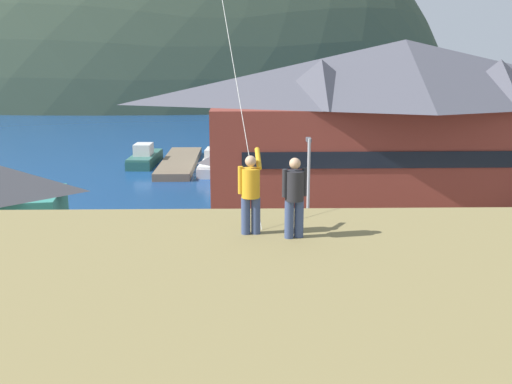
{
  "coord_description": "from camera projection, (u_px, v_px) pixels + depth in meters",
  "views": [
    {
      "loc": [
        0.26,
        -20.2,
        10.67
      ],
      "look_at": [
        0.86,
        9.0,
        3.74
      ],
      "focal_mm": 41.17,
      "sensor_mm": 36.0,
      "label": 1
    }
  ],
  "objects": [
    {
      "name": "wharf_dock",
      "position": [
        180.0,
        163.0,
        56.71
      ],
      "size": [
        3.2,
        14.56,
        0.7
      ],
      "color": "#70604C",
      "rests_on": "ground"
    },
    {
      "name": "bay_water",
      "position": [
        242.0,
        133.0,
        80.48
      ],
      "size": [
        360.0,
        84.0,
        0.03
      ],
      "primitive_type": "cube",
      "color": "navy",
      "rests_on": "ground"
    },
    {
      "name": "far_hill_center_saddle",
      "position": [
        135.0,
        102.0,
        132.31
      ],
      "size": [
        139.69,
        61.57,
        93.41
      ],
      "primitive_type": "ellipsoid",
      "color": "#3D4C38",
      "rests_on": "ground"
    },
    {
      "name": "person_kite_flyer",
      "position": [
        251.0,
        191.0,
        12.68
      ],
      "size": [
        0.52,
        0.67,
        1.86
      ],
      "color": "#384770",
      "rests_on": "grassy_hill_foreground"
    },
    {
      "name": "person_companion",
      "position": [
        294.0,
        195.0,
        12.42
      ],
      "size": [
        0.54,
        0.4,
        1.74
      ],
      "color": "#384770",
      "rests_on": "grassy_hill_foreground"
    },
    {
      "name": "ground_plane",
      "position": [
        238.0,
        344.0,
        22.11
      ],
      "size": [
        600.0,
        600.0,
        0.0
      ],
      "primitive_type": "plane",
      "color": "#66604C"
    },
    {
      "name": "parked_car_back_row_left",
      "position": [
        466.0,
        253.0,
        28.85
      ],
      "size": [
        4.31,
        2.28,
        1.82
      ],
      "color": "silver",
      "rests_on": "parking_lot_pad"
    },
    {
      "name": "parked_car_back_row_right",
      "position": [
        141.0,
        251.0,
        29.25
      ],
      "size": [
        4.31,
        2.27,
        1.82
      ],
      "color": "black",
      "rests_on": "parking_lot_pad"
    },
    {
      "name": "harbor_lodge",
      "position": [
        402.0,
        117.0,
        42.65
      ],
      "size": [
        29.27,
        11.38,
        11.61
      ],
      "color": "brown",
      "rests_on": "ground"
    },
    {
      "name": "parked_car_lone_by_shed",
      "position": [
        272.0,
        250.0,
        29.38
      ],
      "size": [
        4.22,
        2.1,
        1.82
      ],
      "color": "slate",
      "rests_on": "parking_lot_pad"
    },
    {
      "name": "parking_lot_pad",
      "position": [
        239.0,
        290.0,
        26.97
      ],
      "size": [
        40.0,
        20.0,
        0.1
      ],
      "primitive_type": "cube",
      "color": "gray",
      "rests_on": "ground"
    },
    {
      "name": "moored_boat_wharfside",
      "position": [
        145.0,
        158.0,
        57.29
      ],
      "size": [
        2.57,
        7.23,
        2.16
      ],
      "color": "#23564C",
      "rests_on": "ground"
    },
    {
      "name": "parking_light_pole",
      "position": [
        308.0,
        186.0,
        31.61
      ],
      "size": [
        0.24,
        0.78,
        6.16
      ],
      "color": "#ADADB2",
      "rests_on": "parking_lot_pad"
    },
    {
      "name": "moored_boat_outer_mooring",
      "position": [
        217.0,
        163.0,
        54.52
      ],
      "size": [
        3.3,
        8.66,
        2.16
      ],
      "color": "silver",
      "rests_on": "ground"
    },
    {
      "name": "parked_car_front_row_red",
      "position": [
        389.0,
        299.0,
        23.54
      ],
      "size": [
        4.3,
        2.25,
        1.82
      ],
      "color": "#9EA3A8",
      "rests_on": "parking_lot_pad"
    },
    {
      "name": "parked_car_mid_row_far",
      "position": [
        160.0,
        305.0,
        22.94
      ],
      "size": [
        4.24,
        2.13,
        1.82
      ],
      "color": "navy",
      "rests_on": "parking_lot_pad"
    },
    {
      "name": "storage_shed_near_lot",
      "position": [
        4.0,
        217.0,
        28.84
      ],
      "size": [
        6.53,
        5.26,
        5.42
      ],
      "color": "#338475",
      "rests_on": "ground"
    },
    {
      "name": "storage_shed_waterside",
      "position": [
        243.0,
        171.0,
        42.18
      ],
      "size": [
        4.78,
        5.17,
        4.6
      ],
      "color": "#756B5B",
      "rests_on": "ground"
    }
  ]
}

